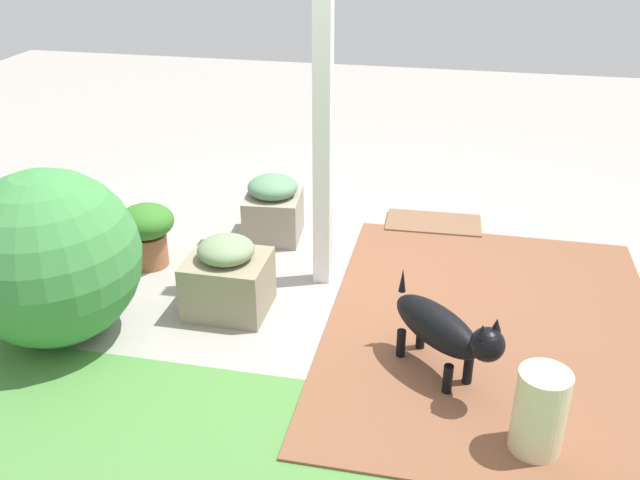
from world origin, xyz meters
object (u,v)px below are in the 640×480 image
stone_planter_mid (228,278)px  round_shrub (50,258)px  stone_planter_nearest (273,208)px  terracotta_pot_broad (147,230)px  ceramic_urn (539,413)px  dog (443,330)px  doormat (433,224)px  porch_pillar (323,115)px

stone_planter_mid → round_shrub: 0.95m
stone_planter_nearest → terracotta_pot_broad: stone_planter_nearest is taller
stone_planter_nearest → terracotta_pot_broad: bearing=40.0°
stone_planter_nearest → ceramic_urn: size_ratio=1.10×
terracotta_pot_broad → dog: (-1.89, 0.79, 0.03)m
stone_planter_nearest → ceramic_urn: (-1.65, 1.79, -0.01)m
doormat → round_shrub: bearing=43.9°
stone_planter_nearest → stone_planter_mid: stone_planter_mid is taller
dog → doormat: size_ratio=0.86×
stone_planter_nearest → ceramic_urn: stone_planter_nearest is taller
porch_pillar → doormat: porch_pillar is taller
stone_planter_nearest → ceramic_urn: bearing=132.7°
porch_pillar → stone_planter_nearest: 1.08m
stone_planter_mid → dog: size_ratio=0.79×
stone_planter_mid → doormat: (-1.08, -1.39, -0.19)m
terracotta_pot_broad → ceramic_urn: (-2.32, 1.22, -0.04)m
stone_planter_nearest → terracotta_pot_broad: 0.88m
dog → ceramic_urn: 0.61m
round_shrub → porch_pillar: bearing=-144.9°
terracotta_pot_broad → porch_pillar: bearing=-177.5°
dog → ceramic_urn: size_ratio=1.42×
round_shrub → doormat: 2.65m
terracotta_pot_broad → ceramic_urn: terracotta_pot_broad is taller
round_shrub → doormat: size_ratio=1.39×
doormat → porch_pillar: bearing=56.0°
dog → ceramic_urn: (-0.43, 0.43, -0.07)m
round_shrub → stone_planter_nearest: bearing=-119.8°
stone_planter_nearest → round_shrub: round_shrub is taller
stone_planter_nearest → doormat: size_ratio=0.67×
terracotta_pot_broad → dog: size_ratio=0.71×
doormat → dog: bearing=94.6°
dog → terracotta_pot_broad: bearing=-22.6°
stone_planter_nearest → doormat: (-1.08, -0.41, -0.20)m
porch_pillar → dog: porch_pillar is taller
round_shrub → ceramic_urn: round_shrub is taller
porch_pillar → dog: (-0.77, 0.84, -0.77)m
dog → doormat: bearing=-85.4°
stone_planter_mid → terracotta_pot_broad: stone_planter_mid is taller
stone_planter_nearest → doormat: 1.17m
porch_pillar → round_shrub: bearing=35.1°
round_shrub → terracotta_pot_broad: 0.87m
round_shrub → dog: bearing=-178.7°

